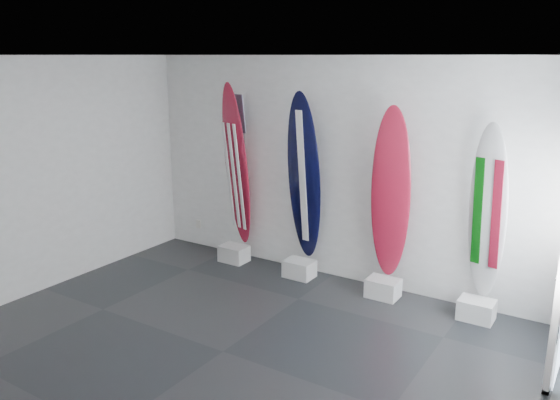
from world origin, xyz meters
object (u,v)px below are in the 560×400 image
Objects in this scene: surfboard_navy at (304,178)px; surfboard_swiss at (391,194)px; surfboard_italy at (488,213)px; surfboard_usa at (236,166)px.

surfboard_navy is 1.06× the size of surfboard_swiss.
surfboard_italy is (2.40, 0.00, -0.13)m from surfboard_navy.
surfboard_italy is (1.16, 0.00, -0.06)m from surfboard_swiss.
surfboard_usa is 1.17× the size of surfboard_italy.
surfboard_usa reaches higher than surfboard_navy.
surfboard_italy is at bearing 17.66° from surfboard_usa.
surfboard_usa is 3.54m from surfboard_italy.
surfboard_swiss is at bearing 5.64° from surfboard_navy.
surfboard_usa is at bearing 171.98° from surfboard_swiss.
surfboard_navy reaches higher than surfboard_italy.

